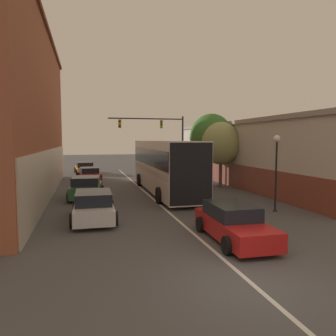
{
  "coord_description": "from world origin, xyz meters",
  "views": [
    {
      "loc": [
        -4.25,
        -7.68,
        3.82
      ],
      "look_at": [
        1.16,
        13.53,
        1.94
      ],
      "focal_mm": 35.0,
      "sensor_mm": 36.0,
      "label": 1
    }
  ],
  "objects_px": {
    "bus": "(165,164)",
    "street_tree_far": "(211,138)",
    "parked_car_left_distant": "(89,174)",
    "parked_car_left_mid": "(85,168)",
    "parked_car_left_far": "(94,206)",
    "hatchback_foreground": "(233,223)",
    "street_tree_near": "(221,143)",
    "street_lamp": "(276,162)",
    "parked_car_left_near": "(86,188)",
    "traffic_signal_gantry": "(161,133)"
  },
  "relations": [
    {
      "from": "traffic_signal_gantry",
      "to": "street_lamp",
      "type": "height_order",
      "value": "traffic_signal_gantry"
    },
    {
      "from": "bus",
      "to": "parked_car_left_far",
      "type": "bearing_deg",
      "value": 144.28
    },
    {
      "from": "parked_car_left_distant",
      "to": "street_lamp",
      "type": "height_order",
      "value": "street_lamp"
    },
    {
      "from": "parked_car_left_distant",
      "to": "street_tree_far",
      "type": "xyz_separation_m",
      "value": [
        10.28,
        -5.28,
        3.39
      ]
    },
    {
      "from": "hatchback_foreground",
      "to": "street_tree_far",
      "type": "relative_size",
      "value": 0.75
    },
    {
      "from": "parked_car_left_mid",
      "to": "street_tree_far",
      "type": "bearing_deg",
      "value": -142.82
    },
    {
      "from": "parked_car_left_distant",
      "to": "street_tree_far",
      "type": "bearing_deg",
      "value": -122.85
    },
    {
      "from": "parked_car_left_distant",
      "to": "hatchback_foreground",
      "type": "bearing_deg",
      "value": -171.82
    },
    {
      "from": "street_tree_far",
      "to": "parked_car_left_near",
      "type": "bearing_deg",
      "value": -156.18
    },
    {
      "from": "bus",
      "to": "street_tree_far",
      "type": "relative_size",
      "value": 2.09
    },
    {
      "from": "parked_car_left_distant",
      "to": "parked_car_left_mid",
      "type": "bearing_deg",
      "value": -2.03
    },
    {
      "from": "traffic_signal_gantry",
      "to": "street_lamp",
      "type": "relative_size",
      "value": 1.85
    },
    {
      "from": "parked_car_left_distant",
      "to": "traffic_signal_gantry",
      "type": "xyz_separation_m",
      "value": [
        7.06,
        0.05,
        3.89
      ]
    },
    {
      "from": "bus",
      "to": "street_tree_near",
      "type": "relative_size",
      "value": 2.41
    },
    {
      "from": "traffic_signal_gantry",
      "to": "parked_car_left_near",
      "type": "bearing_deg",
      "value": -126.35
    },
    {
      "from": "bus",
      "to": "street_tree_far",
      "type": "bearing_deg",
      "value": -53.43
    },
    {
      "from": "parked_car_left_far",
      "to": "street_tree_far",
      "type": "distance_m",
      "value": 15.28
    },
    {
      "from": "parked_car_left_far",
      "to": "street_tree_near",
      "type": "bearing_deg",
      "value": -48.61
    },
    {
      "from": "street_lamp",
      "to": "hatchback_foreground",
      "type": "bearing_deg",
      "value": -137.24
    },
    {
      "from": "parked_car_left_distant",
      "to": "street_tree_near",
      "type": "xyz_separation_m",
      "value": [
        10.31,
        -7.26,
        2.94
      ]
    },
    {
      "from": "street_tree_near",
      "to": "parked_car_left_near",
      "type": "bearing_deg",
      "value": -165.79
    },
    {
      "from": "parked_car_left_near",
      "to": "street_tree_far",
      "type": "height_order",
      "value": "street_tree_far"
    },
    {
      "from": "parked_car_left_near",
      "to": "street_lamp",
      "type": "bearing_deg",
      "value": -118.11
    },
    {
      "from": "parked_car_left_far",
      "to": "parked_car_left_distant",
      "type": "bearing_deg",
      "value": 0.88
    },
    {
      "from": "hatchback_foreground",
      "to": "parked_car_left_far",
      "type": "distance_m",
      "value": 6.8
    },
    {
      "from": "parked_car_left_far",
      "to": "street_lamp",
      "type": "xyz_separation_m",
      "value": [
        9.47,
        -0.45,
        1.98
      ]
    },
    {
      "from": "street_tree_far",
      "to": "street_tree_near",
      "type": "bearing_deg",
      "value": -89.27
    },
    {
      "from": "parked_car_left_far",
      "to": "street_tree_near",
      "type": "relative_size",
      "value": 0.85
    },
    {
      "from": "street_lamp",
      "to": "bus",
      "type": "bearing_deg",
      "value": 119.29
    },
    {
      "from": "bus",
      "to": "hatchback_foreground",
      "type": "relative_size",
      "value": 2.78
    },
    {
      "from": "bus",
      "to": "parked_car_left_mid",
      "type": "relative_size",
      "value": 2.71
    },
    {
      "from": "parked_car_left_mid",
      "to": "parked_car_left_distant",
      "type": "distance_m",
      "value": 6.59
    },
    {
      "from": "traffic_signal_gantry",
      "to": "street_lamp",
      "type": "xyz_separation_m",
      "value": [
        2.41,
        -16.58,
        -1.84
      ]
    },
    {
      "from": "street_tree_near",
      "to": "bus",
      "type": "bearing_deg",
      "value": -161.63
    },
    {
      "from": "parked_car_left_mid",
      "to": "traffic_signal_gantry",
      "type": "bearing_deg",
      "value": -136.01
    },
    {
      "from": "hatchback_foreground",
      "to": "street_lamp",
      "type": "xyz_separation_m",
      "value": [
        4.38,
        4.05,
        2.0
      ]
    },
    {
      "from": "parked_car_left_near",
      "to": "street_tree_far",
      "type": "relative_size",
      "value": 0.69
    },
    {
      "from": "parked_car_left_distant",
      "to": "street_tree_near",
      "type": "distance_m",
      "value": 12.95
    },
    {
      "from": "parked_car_left_distant",
      "to": "traffic_signal_gantry",
      "type": "distance_m",
      "value": 8.06
    },
    {
      "from": "parked_car_left_distant",
      "to": "street_tree_near",
      "type": "bearing_deg",
      "value": -130.86
    },
    {
      "from": "parked_car_left_near",
      "to": "street_tree_near",
      "type": "relative_size",
      "value": 0.8
    },
    {
      "from": "hatchback_foreground",
      "to": "parked_car_left_near",
      "type": "bearing_deg",
      "value": 28.24
    },
    {
      "from": "hatchback_foreground",
      "to": "street_lamp",
      "type": "bearing_deg",
      "value": -45.87
    },
    {
      "from": "parked_car_left_mid",
      "to": "street_lamp",
      "type": "height_order",
      "value": "street_lamp"
    },
    {
      "from": "street_tree_far",
      "to": "parked_car_left_far",
      "type": "bearing_deg",
      "value": -133.63
    },
    {
      "from": "parked_car_left_mid",
      "to": "street_tree_near",
      "type": "bearing_deg",
      "value": -147.12
    },
    {
      "from": "parked_car_left_mid",
      "to": "street_tree_far",
      "type": "xyz_separation_m",
      "value": [
        10.7,
        -11.85,
        3.36
      ]
    },
    {
      "from": "hatchback_foreground",
      "to": "bus",
      "type": "bearing_deg",
      "value": 0.68
    },
    {
      "from": "hatchback_foreground",
      "to": "street_lamp",
      "type": "relative_size",
      "value": 1.12
    },
    {
      "from": "hatchback_foreground",
      "to": "parked_car_left_mid",
      "type": "height_order",
      "value": "hatchback_foreground"
    }
  ]
}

